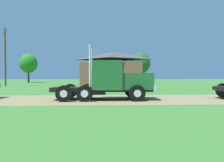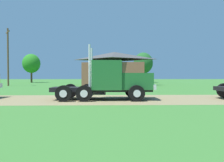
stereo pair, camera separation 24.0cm
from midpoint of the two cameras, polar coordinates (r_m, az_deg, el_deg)
ground_plane at (r=13.90m, az=-2.72°, el=-5.11°), size 200.00×200.00×0.00m
dirt_track at (r=13.90m, az=-2.72°, el=-5.09°), size 120.00×5.91×0.01m
truck_foreground_white at (r=13.62m, az=0.49°, el=0.00°), size 6.72×2.65×3.55m
shed_building at (r=35.65m, az=0.86°, el=3.33°), size 11.43×8.18×5.82m
utility_pole_near at (r=36.89m, az=-26.99°, el=6.37°), size 1.43×1.84×9.28m
tree_left at (r=54.58m, az=-21.56°, el=4.58°), size 4.29×4.29×7.13m
tree_mid at (r=51.42m, az=-3.68°, el=4.18°), size 3.75×3.75×6.21m
tree_right at (r=52.09m, az=8.87°, el=4.97°), size 4.85×4.85×7.57m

